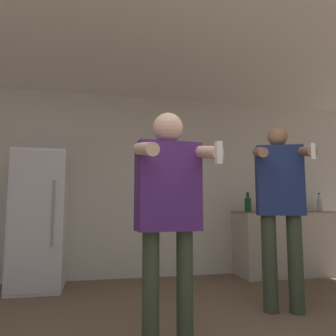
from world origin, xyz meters
TOP-DOWN VIEW (x-y plane):
  - wall_back at (0.00, 3.28)m, footprint 7.00×0.06m
  - ceiling_slab at (0.00, 1.62)m, footprint 7.00×3.77m
  - refrigerator at (-1.20, 2.89)m, footprint 0.60×0.73m
  - counter at (2.16, 2.97)m, footprint 1.50×0.58m
  - bottle_short_whiskey at (2.14, 2.93)m, footprint 0.08×0.08m
  - bottle_red_label at (2.02, 2.93)m, footprint 0.08×0.08m
  - bottle_brown_liquor at (1.55, 2.93)m, footprint 0.09×0.09m
  - bottle_amber_bourbon at (2.34, 2.93)m, footprint 0.10×0.10m
  - bottle_green_wine at (2.70, 2.93)m, footprint 0.07×0.07m
  - person_woman_foreground at (-0.05, 0.86)m, footprint 0.53×0.52m
  - person_man_side at (1.18, 1.49)m, footprint 0.60×0.62m

SIDE VIEW (x-z plane):
  - counter at x=2.16m, z-range 0.00..0.90m
  - refrigerator at x=-1.20m, z-range 0.00..1.64m
  - bottle_amber_bourbon at x=2.34m, z-range 0.86..1.13m
  - bottle_green_wine at x=2.70m, z-range 0.86..1.14m
  - bottle_brown_liquor at x=1.55m, z-range 0.87..1.15m
  - person_woman_foreground at x=-0.05m, z-range 0.19..1.83m
  - person_man_side at x=1.18m, z-range 0.13..1.89m
  - bottle_short_whiskey at x=2.14m, z-range 0.86..1.16m
  - bottle_red_label at x=2.02m, z-range 0.87..1.16m
  - wall_back at x=0.00m, z-range 0.00..2.55m
  - ceiling_slab at x=0.00m, z-range 2.55..2.60m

